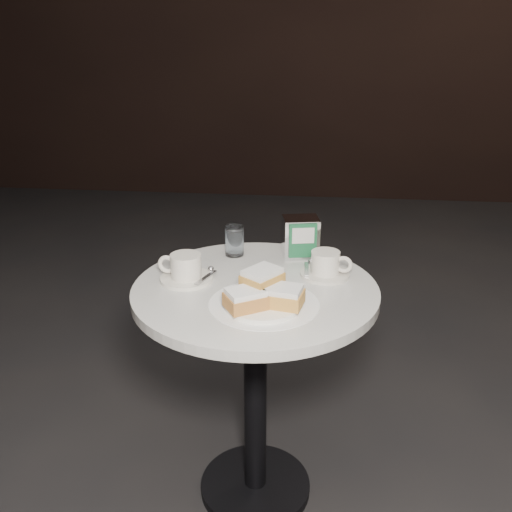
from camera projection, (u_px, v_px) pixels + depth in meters
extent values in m
plane|color=black|center=(255.00, 489.00, 1.90)|extent=(7.00, 7.00, 0.00)
cube|color=black|center=(302.00, 15.00, 4.55)|extent=(6.00, 0.10, 3.00)
cylinder|color=black|center=(255.00, 485.00, 1.89)|extent=(0.36, 0.36, 0.03)
cylinder|color=black|center=(255.00, 398.00, 1.76)|extent=(0.07, 0.07, 0.70)
cylinder|color=white|center=(255.00, 291.00, 1.62)|extent=(0.70, 0.70, 0.03)
cylinder|color=white|center=(264.00, 304.00, 1.51)|extent=(0.35, 0.35, 0.00)
cylinder|color=white|center=(262.00, 305.00, 1.49)|extent=(0.24, 0.24, 0.01)
cube|color=#BF7D3A|center=(246.00, 301.00, 1.46)|extent=(0.13, 0.12, 0.04)
cube|color=white|center=(245.00, 292.00, 1.45)|extent=(0.12, 0.11, 0.01)
cube|color=gold|center=(283.00, 298.00, 1.47)|extent=(0.11, 0.10, 0.04)
cube|color=white|center=(284.00, 289.00, 1.46)|extent=(0.10, 0.09, 0.01)
cube|color=gold|center=(262.00, 281.00, 1.50)|extent=(0.12, 0.13, 0.04)
cube|color=white|center=(262.00, 272.00, 1.49)|extent=(0.11, 0.12, 0.01)
cylinder|color=silver|center=(187.00, 278.00, 1.65)|extent=(0.17, 0.17, 0.01)
cylinder|color=white|center=(186.00, 266.00, 1.64)|extent=(0.10, 0.10, 0.07)
cylinder|color=#976952|center=(186.00, 257.00, 1.63)|extent=(0.09, 0.09, 0.00)
torus|color=white|center=(167.00, 264.00, 1.65)|extent=(0.06, 0.02, 0.06)
cube|color=#B1B1B6|center=(206.00, 277.00, 1.64)|extent=(0.05, 0.10, 0.00)
sphere|color=silver|center=(211.00, 269.00, 1.69)|extent=(0.02, 0.02, 0.02)
cylinder|color=beige|center=(325.00, 274.00, 1.68)|extent=(0.17, 0.17, 0.01)
cylinder|color=silver|center=(325.00, 262.00, 1.67)|extent=(0.10, 0.10, 0.07)
cylinder|color=#90684E|center=(326.00, 254.00, 1.66)|extent=(0.09, 0.09, 0.00)
torus|color=beige|center=(344.00, 265.00, 1.65)|extent=(0.05, 0.02, 0.05)
cube|color=silver|center=(307.00, 269.00, 1.70)|extent=(0.02, 0.10, 0.00)
sphere|color=#B4B4B9|center=(311.00, 262.00, 1.74)|extent=(0.02, 0.02, 0.02)
cylinder|color=silver|center=(234.00, 241.00, 1.82)|extent=(0.06, 0.06, 0.10)
cylinder|color=white|center=(234.00, 242.00, 1.82)|extent=(0.06, 0.06, 0.08)
cylinder|color=white|center=(296.00, 238.00, 1.81)|extent=(0.08, 0.08, 0.12)
cylinder|color=white|center=(296.00, 239.00, 1.81)|extent=(0.07, 0.07, 0.10)
cube|color=silver|center=(300.00, 237.00, 1.81)|extent=(0.12, 0.11, 0.13)
cube|color=#1B5E37|center=(303.00, 241.00, 1.76)|extent=(0.09, 0.02, 0.11)
cube|color=silver|center=(303.00, 236.00, 1.75)|extent=(0.07, 0.01, 0.05)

